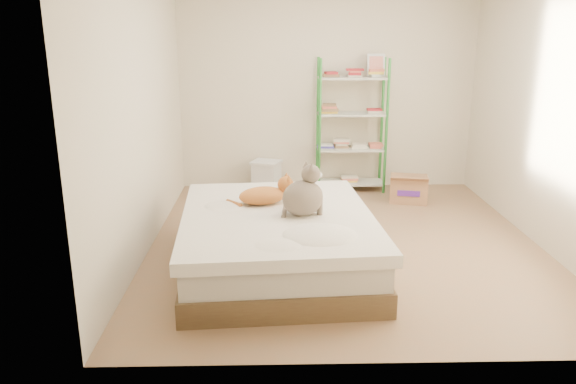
{
  "coord_description": "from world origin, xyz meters",
  "views": [
    {
      "loc": [
        -0.69,
        -5.21,
        2.06
      ],
      "look_at": [
        -0.57,
        -0.32,
        0.62
      ],
      "focal_mm": 35.0,
      "sensor_mm": 36.0,
      "label": 1
    }
  ],
  "objects_px": {
    "orange_cat": "(262,193)",
    "grey_cat": "(303,190)",
    "shelf_unit": "(352,125)",
    "cardboard_box": "(409,189)",
    "white_bin": "(266,176)",
    "bed": "(277,241)"
  },
  "relations": [
    {
      "from": "bed",
      "to": "cardboard_box",
      "type": "relative_size",
      "value": 4.17
    },
    {
      "from": "orange_cat",
      "to": "shelf_unit",
      "type": "relative_size",
      "value": 0.29
    },
    {
      "from": "bed",
      "to": "orange_cat",
      "type": "relative_size",
      "value": 4.2
    },
    {
      "from": "cardboard_box",
      "to": "white_bin",
      "type": "relative_size",
      "value": 1.18
    },
    {
      "from": "grey_cat",
      "to": "shelf_unit",
      "type": "height_order",
      "value": "shelf_unit"
    },
    {
      "from": "grey_cat",
      "to": "shelf_unit",
      "type": "relative_size",
      "value": 0.25
    },
    {
      "from": "bed",
      "to": "white_bin",
      "type": "bearing_deg",
      "value": 88.88
    },
    {
      "from": "shelf_unit",
      "to": "white_bin",
      "type": "bearing_deg",
      "value": -178.38
    },
    {
      "from": "orange_cat",
      "to": "white_bin",
      "type": "distance_m",
      "value": 2.25
    },
    {
      "from": "bed",
      "to": "white_bin",
      "type": "height_order",
      "value": "bed"
    },
    {
      "from": "bed",
      "to": "cardboard_box",
      "type": "distance_m",
      "value": 2.56
    },
    {
      "from": "bed",
      "to": "white_bin",
      "type": "distance_m",
      "value": 2.48
    },
    {
      "from": "white_bin",
      "to": "shelf_unit",
      "type": "bearing_deg",
      "value": 1.62
    },
    {
      "from": "bed",
      "to": "cardboard_box",
      "type": "height_order",
      "value": "bed"
    },
    {
      "from": "bed",
      "to": "shelf_unit",
      "type": "xyz_separation_m",
      "value": [
        0.97,
        2.5,
        0.61
      ]
    },
    {
      "from": "bed",
      "to": "shelf_unit",
      "type": "distance_m",
      "value": 2.75
    },
    {
      "from": "grey_cat",
      "to": "cardboard_box",
      "type": "distance_m",
      "value": 2.54
    },
    {
      "from": "orange_cat",
      "to": "grey_cat",
      "type": "relative_size",
      "value": 1.15
    },
    {
      "from": "shelf_unit",
      "to": "cardboard_box",
      "type": "height_order",
      "value": "shelf_unit"
    },
    {
      "from": "orange_cat",
      "to": "shelf_unit",
      "type": "xyz_separation_m",
      "value": [
        1.1,
        2.24,
        0.24
      ]
    },
    {
      "from": "grey_cat",
      "to": "white_bin",
      "type": "xyz_separation_m",
      "value": [
        -0.34,
        2.53,
        -0.53
      ]
    },
    {
      "from": "grey_cat",
      "to": "shelf_unit",
      "type": "bearing_deg",
      "value": -40.92
    }
  ]
}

